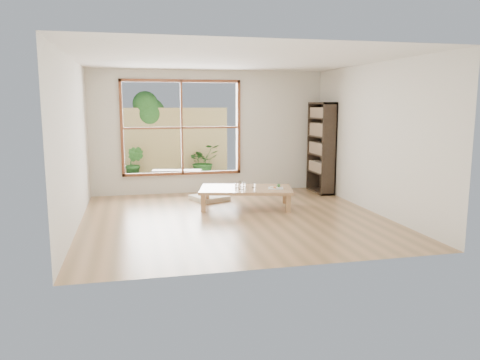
{
  "coord_description": "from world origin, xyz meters",
  "views": [
    {
      "loc": [
        -1.63,
        -7.5,
        1.9
      ],
      "look_at": [
        0.23,
        0.55,
        0.55
      ],
      "focal_mm": 35.0,
      "sensor_mm": 36.0,
      "label": 1
    }
  ],
  "objects_px": {
    "low_table": "(246,190)",
    "food_tray": "(276,188)",
    "bookshelf": "(321,148)",
    "garden_bench": "(177,173)"
  },
  "relations": [
    {
      "from": "garden_bench",
      "to": "low_table",
      "type": "bearing_deg",
      "value": -57.12
    },
    {
      "from": "low_table",
      "to": "food_tray",
      "type": "relative_size",
      "value": 5.89
    },
    {
      "from": "bookshelf",
      "to": "food_tray",
      "type": "height_order",
      "value": "bookshelf"
    },
    {
      "from": "low_table",
      "to": "garden_bench",
      "type": "distance_m",
      "value": 2.74
    },
    {
      "from": "food_tray",
      "to": "bookshelf",
      "type": "bearing_deg",
      "value": 59.97
    },
    {
      "from": "bookshelf",
      "to": "low_table",
      "type": "bearing_deg",
      "value": -149.89
    },
    {
      "from": "low_table",
      "to": "bookshelf",
      "type": "bearing_deg",
      "value": 44.2
    },
    {
      "from": "bookshelf",
      "to": "food_tray",
      "type": "distance_m",
      "value": 2.02
    },
    {
      "from": "low_table",
      "to": "garden_bench",
      "type": "bearing_deg",
      "value": 126.11
    },
    {
      "from": "low_table",
      "to": "bookshelf",
      "type": "xyz_separation_m",
      "value": [
        1.94,
        1.13,
        0.64
      ]
    }
  ]
}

